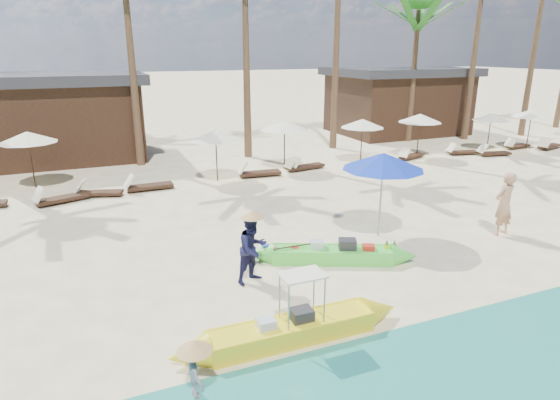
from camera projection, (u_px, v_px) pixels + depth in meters
name	position (u px, v px, depth m)	size (l,w,h in m)	color
ground	(345.00, 275.00, 11.80)	(240.00, 240.00, 0.00)	#FAECB9
green_canoe	(332.00, 254.00, 12.48)	(4.76, 2.38, 0.65)	#49D240
yellow_canoe	(291.00, 330.00, 9.10)	(5.33, 0.72, 1.39)	yellow
tourist	(504.00, 204.00, 14.12)	(0.72, 0.47, 1.96)	tan
vendor_green	(253.00, 249.00, 11.24)	(0.83, 0.65, 1.71)	#15163A
vendor_yellow	(196.00, 372.00, 7.29)	(0.58, 0.33, 0.90)	gray
blue_umbrella	(383.00, 161.00, 13.57)	(2.40, 2.40, 2.58)	#99999E
resort_parasol_4	(27.00, 137.00, 18.70)	(2.25, 2.25, 2.32)	#321F14
lounger_4_left	(58.00, 198.00, 17.25)	(1.96, 1.16, 0.64)	#321F14
lounger_4_right	(97.00, 191.00, 18.07)	(1.82, 1.03, 0.59)	#321F14
resort_parasol_5	(216.00, 135.00, 19.68)	(2.16, 2.16, 2.22)	#321F14
lounger_5_left	(146.00, 185.00, 18.83)	(1.91, 0.63, 0.64)	#321F14
resort_parasol_6	(284.00, 125.00, 21.64)	(2.25, 2.25, 2.32)	#321F14
lounger_6_left	(257.00, 172.00, 20.87)	(1.98, 0.77, 0.66)	#321F14
lounger_6_right	(301.00, 166.00, 21.97)	(1.79, 0.79, 0.59)	#321F14
resort_parasol_7	(362.00, 123.00, 22.88)	(2.14, 2.14, 2.20)	#321F14
lounger_7_left	(306.00, 166.00, 22.12)	(1.81, 0.84, 0.59)	#321F14
lounger_7_right	(380.00, 161.00, 23.07)	(1.84, 1.09, 0.60)	#321F14
resort_parasol_8	(420.00, 118.00, 24.11)	(2.22, 2.22, 2.28)	#321F14
lounger_8_left	(411.00, 155.00, 24.29)	(1.76, 1.01, 0.57)	#321F14
resort_parasol_9	(491.00, 117.00, 26.01)	(2.00, 2.00, 2.06)	#321F14
lounger_9_left	(461.00, 151.00, 25.27)	(1.74, 0.85, 0.57)	#321F14
lounger_9_right	(492.00, 152.00, 24.98)	(1.83, 0.95, 0.59)	#321F14
resort_parasol_10	(532.00, 113.00, 26.22)	(2.18, 2.18, 2.25)	#321F14
lounger_10_left	(516.00, 145.00, 26.83)	(1.72, 0.69, 0.57)	#321F14
lounger_10_right	(549.00, 145.00, 26.68)	(1.98, 1.03, 0.64)	#321F14
palm_6	(418.00, 20.00, 27.07)	(2.08, 2.08, 8.51)	brown
pavilion_west	(35.00, 117.00, 23.64)	(10.80, 6.60, 4.30)	#321F14
pavilion_east	(397.00, 100.00, 31.60)	(8.80, 6.60, 4.30)	#321F14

